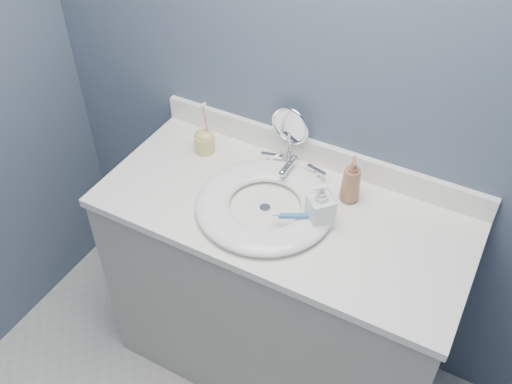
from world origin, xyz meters
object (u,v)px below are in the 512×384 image
Objects in this scene: makeup_mirror at (290,132)px; soap_bottle_amber at (351,179)px; soap_bottle_clear at (321,206)px; toothbrush_holder at (205,140)px.

makeup_mirror is 1.27× the size of soap_bottle_amber.
soap_bottle_amber is at bearing -13.43° from makeup_mirror.
makeup_mirror reaches higher than soap_bottle_clear.
makeup_mirror is at bearing 141.86° from soap_bottle_amber.
toothbrush_holder reaches higher than soap_bottle_clear.
soap_bottle_amber is 0.82× the size of toothbrush_holder.
soap_bottle_amber is at bearing 0.98° from toothbrush_holder.
toothbrush_holder is (-0.28, -0.11, -0.07)m from makeup_mirror.
makeup_mirror is at bearing 174.86° from soap_bottle_clear.
soap_bottle_clear is at bearing -41.47° from makeup_mirror.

